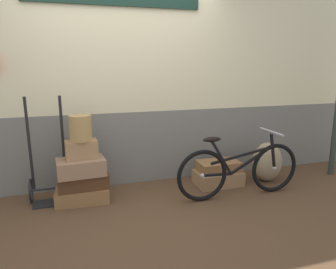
{
  "coord_description": "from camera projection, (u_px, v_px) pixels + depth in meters",
  "views": [
    {
      "loc": [
        -0.67,
        -3.31,
        1.58
      ],
      "look_at": [
        0.43,
        0.24,
        0.75
      ],
      "focal_mm": 34.69,
      "sensor_mm": 36.0,
      "label": 1
    }
  ],
  "objects": [
    {
      "name": "suitcase_2",
      "position": [
        81.0,
        167.0,
        3.66
      ],
      "size": [
        0.55,
        0.38,
        0.18
      ],
      "primitive_type": "cube",
      "rotation": [
        0.0,
        0.0,
        0.07
      ],
      "color": "#937051",
      "rests_on": "suitcase_1"
    },
    {
      "name": "suitcase_4",
      "position": [
        218.0,
        178.0,
        4.27
      ],
      "size": [
        0.61,
        0.4,
        0.18
      ],
      "primitive_type": "cube",
      "rotation": [
        0.0,
        0.0,
        0.03
      ],
      "color": "#9E754C",
      "rests_on": "ground"
    },
    {
      "name": "suitcase_5",
      "position": [
        218.0,
        166.0,
        4.25
      ],
      "size": [
        0.54,
        0.34,
        0.13
      ],
      "primitive_type": "cube",
      "rotation": [
        0.0,
        0.0,
        -0.0
      ],
      "color": "olive",
      "rests_on": "suitcase_4"
    },
    {
      "name": "station_building",
      "position": [
        122.0,
        78.0,
        4.11
      ],
      "size": [
        7.23,
        0.74,
        2.76
      ],
      "color": "slate",
      "rests_on": "ground"
    },
    {
      "name": "suitcase_3",
      "position": [
        81.0,
        149.0,
        3.65
      ],
      "size": [
        0.36,
        0.23,
        0.21
      ],
      "primitive_type": "cube",
      "rotation": [
        0.0,
        0.0,
        0.07
      ],
      "color": "#9E754C",
      "rests_on": "suitcase_2"
    },
    {
      "name": "suitcase_1",
      "position": [
        83.0,
        180.0,
        3.74
      ],
      "size": [
        0.57,
        0.36,
        0.17
      ],
      "primitive_type": "cube",
      "rotation": [
        0.0,
        0.0,
        0.03
      ],
      "color": "#4C2D19",
      "rests_on": "suitcase_0"
    },
    {
      "name": "luggage_trolley",
      "position": [
        49.0,
        178.0,
        3.73
      ],
      "size": [
        0.44,
        0.36,
        1.22
      ],
      "color": "black",
      "rests_on": "ground"
    },
    {
      "name": "ground",
      "position": [
        138.0,
        209.0,
        3.63
      ],
      "size": [
        9.23,
        5.2,
        0.06
      ],
      "primitive_type": "cube",
      "color": "#513823"
    },
    {
      "name": "burlap_sack",
      "position": [
        267.0,
        162.0,
        4.38
      ],
      "size": [
        0.41,
        0.34,
        0.53
      ],
      "primitive_type": "ellipsoid",
      "color": "#9E8966",
      "rests_on": "ground"
    },
    {
      "name": "suitcase_0",
      "position": [
        83.0,
        194.0,
        3.76
      ],
      "size": [
        0.62,
        0.41,
        0.17
      ],
      "primitive_type": "cube",
      "rotation": [
        0.0,
        0.0,
        -0.06
      ],
      "color": "olive",
      "rests_on": "ground"
    },
    {
      "name": "bicycle",
      "position": [
        239.0,
        170.0,
        3.85
      ],
      "size": [
        1.57,
        0.46,
        0.78
      ],
      "color": "black",
      "rests_on": "ground"
    },
    {
      "name": "wicker_basket",
      "position": [
        80.0,
        128.0,
        3.59
      ],
      "size": [
        0.25,
        0.25,
        0.29
      ],
      "primitive_type": "cylinder",
      "color": "#A8844C",
      "rests_on": "suitcase_3"
    }
  ]
}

